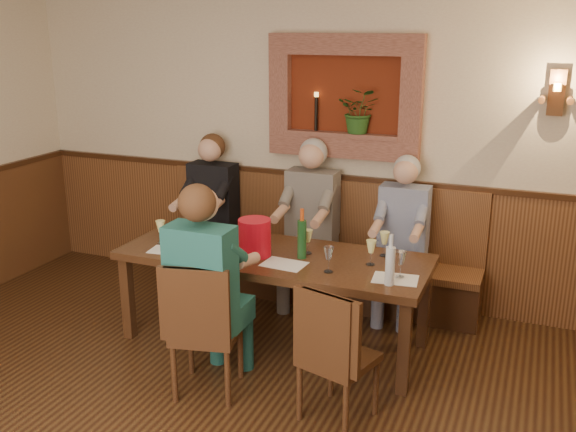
# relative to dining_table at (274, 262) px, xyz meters

# --- Properties ---
(room_shell) EXTENTS (6.04, 6.04, 2.82)m
(room_shell) POSITION_rel_dining_table_xyz_m (0.00, -1.85, 1.21)
(room_shell) COLOR beige
(room_shell) RESTS_ON ground
(wainscoting) EXTENTS (6.02, 6.02, 1.15)m
(wainscoting) POSITION_rel_dining_table_xyz_m (0.00, -1.85, -0.09)
(wainscoting) COLOR #4E2C16
(wainscoting) RESTS_ON ground
(wall_niche) EXTENTS (1.36, 0.30, 1.06)m
(wall_niche) POSITION_rel_dining_table_xyz_m (0.24, 1.09, 1.13)
(wall_niche) COLOR #63200E
(wall_niche) RESTS_ON ground
(wall_sconce) EXTENTS (0.25, 0.20, 0.35)m
(wall_sconce) POSITION_rel_dining_table_xyz_m (1.90, 1.08, 1.27)
(wall_sconce) COLOR #4E2C16
(wall_sconce) RESTS_ON ground
(dining_table) EXTENTS (2.40, 0.90, 0.75)m
(dining_table) POSITION_rel_dining_table_xyz_m (0.00, 0.00, 0.00)
(dining_table) COLOR #341B0F
(dining_table) RESTS_ON ground
(bench) EXTENTS (3.00, 0.45, 1.11)m
(bench) POSITION_rel_dining_table_xyz_m (0.00, 0.94, -0.35)
(bench) COLOR #381E0F
(bench) RESTS_ON ground
(chair_near_left) EXTENTS (0.51, 0.51, 0.97)m
(chair_near_left) POSITION_rel_dining_table_xyz_m (-0.14, -0.84, -0.39)
(chair_near_left) COLOR #341B0F
(chair_near_left) RESTS_ON ground
(chair_near_right) EXTENTS (0.51, 0.51, 0.93)m
(chair_near_right) POSITION_rel_dining_table_xyz_m (0.79, -0.82, -0.40)
(chair_near_right) COLOR #341B0F
(chair_near_right) RESTS_ON ground
(person_bench_left) EXTENTS (0.44, 0.54, 1.48)m
(person_bench_left) POSITION_rel_dining_table_xyz_m (-1.02, 0.84, -0.06)
(person_bench_left) COLOR black
(person_bench_left) RESTS_ON ground
(person_bench_mid) EXTENTS (0.45, 0.55, 1.50)m
(person_bench_mid) POSITION_rel_dining_table_xyz_m (-0.02, 0.84, -0.05)
(person_bench_mid) COLOR #4F4948
(person_bench_mid) RESTS_ON ground
(person_bench_right) EXTENTS (0.41, 0.51, 1.41)m
(person_bench_right) POSITION_rel_dining_table_xyz_m (0.81, 0.84, -0.09)
(person_bench_right) COLOR navy
(person_bench_right) RESTS_ON ground
(person_chair_front) EXTENTS (0.45, 0.55, 1.49)m
(person_chair_front) POSITION_rel_dining_table_xyz_m (-0.14, -0.78, -0.05)
(person_chair_front) COLOR #173E50
(person_chair_front) RESTS_ON ground
(spittoon_bucket) EXTENTS (0.29, 0.29, 0.29)m
(spittoon_bucket) POSITION_rel_dining_table_xyz_m (-0.12, -0.09, 0.22)
(spittoon_bucket) COLOR red
(spittoon_bucket) RESTS_ON dining_table
(wine_bottle_green_a) EXTENTS (0.07, 0.07, 0.39)m
(wine_bottle_green_a) POSITION_rel_dining_table_xyz_m (0.24, -0.01, 0.23)
(wine_bottle_green_a) COLOR #19471E
(wine_bottle_green_a) RESTS_ON dining_table
(wine_bottle_green_b) EXTENTS (0.09, 0.09, 0.42)m
(wine_bottle_green_b) POSITION_rel_dining_table_xyz_m (-0.63, 0.00, 0.25)
(wine_bottle_green_b) COLOR #19471E
(wine_bottle_green_b) RESTS_ON dining_table
(water_bottle) EXTENTS (0.09, 0.09, 0.36)m
(water_bottle) POSITION_rel_dining_table_xyz_m (0.97, -0.28, 0.22)
(water_bottle) COLOR silver
(water_bottle) RESTS_ON dining_table
(tasting_sheet_a) EXTENTS (0.29, 0.23, 0.00)m
(tasting_sheet_a) POSITION_rel_dining_table_xyz_m (-0.80, -0.25, 0.08)
(tasting_sheet_a) COLOR white
(tasting_sheet_a) RESTS_ON dining_table
(tasting_sheet_b) EXTENTS (0.33, 0.25, 0.00)m
(tasting_sheet_b) POSITION_rel_dining_table_xyz_m (0.16, -0.19, 0.08)
(tasting_sheet_b) COLOR white
(tasting_sheet_b) RESTS_ON dining_table
(tasting_sheet_c) EXTENTS (0.33, 0.25, 0.00)m
(tasting_sheet_c) POSITION_rel_dining_table_xyz_m (0.99, -0.16, 0.08)
(tasting_sheet_c) COLOR white
(tasting_sheet_c) RESTS_ON dining_table
(tasting_sheet_d) EXTENTS (0.30, 0.25, 0.00)m
(tasting_sheet_d) POSITION_rel_dining_table_xyz_m (-0.21, -0.28, 0.08)
(tasting_sheet_d) COLOR white
(tasting_sheet_d) RESTS_ON dining_table
(wine_glass_0) EXTENTS (0.08, 0.08, 0.19)m
(wine_glass_0) POSITION_rel_dining_table_xyz_m (-0.94, -0.12, 0.17)
(wine_glass_0) COLOR #F6FC97
(wine_glass_0) RESTS_ON dining_table
(wine_glass_1) EXTENTS (0.08, 0.08, 0.19)m
(wine_glass_1) POSITION_rel_dining_table_xyz_m (-0.75, 0.04, 0.17)
(wine_glass_1) COLOR white
(wine_glass_1) RESTS_ON dining_table
(wine_glass_2) EXTENTS (0.08, 0.08, 0.19)m
(wine_glass_2) POSITION_rel_dining_table_xyz_m (-0.61, -0.17, 0.17)
(wine_glass_2) COLOR #F6FC97
(wine_glass_2) RESTS_ON dining_table
(wine_glass_3) EXTENTS (0.08, 0.08, 0.19)m
(wine_glass_3) POSITION_rel_dining_table_xyz_m (-0.27, 0.12, 0.17)
(wine_glass_3) COLOR white
(wine_glass_3) RESTS_ON dining_table
(wine_glass_4) EXTENTS (0.08, 0.08, 0.19)m
(wine_glass_4) POSITION_rel_dining_table_xyz_m (-0.11, -0.15, 0.17)
(wine_glass_4) COLOR #F6FC97
(wine_glass_4) RESTS_ON dining_table
(wine_glass_5) EXTENTS (0.08, 0.08, 0.19)m
(wine_glass_5) POSITION_rel_dining_table_xyz_m (0.24, 0.10, 0.17)
(wine_glass_5) COLOR #F6FC97
(wine_glass_5) RESTS_ON dining_table
(wine_glass_6) EXTENTS (0.08, 0.08, 0.19)m
(wine_glass_6) POSITION_rel_dining_table_xyz_m (0.52, -0.21, 0.17)
(wine_glass_6) COLOR white
(wine_glass_6) RESTS_ON dining_table
(wine_glass_7) EXTENTS (0.08, 0.08, 0.19)m
(wine_glass_7) POSITION_rel_dining_table_xyz_m (0.76, 0.04, 0.17)
(wine_glass_7) COLOR #F6FC97
(wine_glass_7) RESTS_ON dining_table
(wine_glass_8) EXTENTS (0.08, 0.08, 0.19)m
(wine_glass_8) POSITION_rel_dining_table_xyz_m (1.01, -0.12, 0.17)
(wine_glass_8) COLOR white
(wine_glass_8) RESTS_ON dining_table
(wine_glass_9) EXTENTS (0.08, 0.08, 0.19)m
(wine_glass_9) POSITION_rel_dining_table_xyz_m (-0.23, -0.32, 0.17)
(wine_glass_9) COLOR #F6FC97
(wine_glass_9) RESTS_ON dining_table
(wine_glass_10) EXTENTS (0.08, 0.08, 0.19)m
(wine_glass_10) POSITION_rel_dining_table_xyz_m (0.80, 0.27, 0.17)
(wine_glass_10) COLOR #F6FC97
(wine_glass_10) RESTS_ON dining_table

